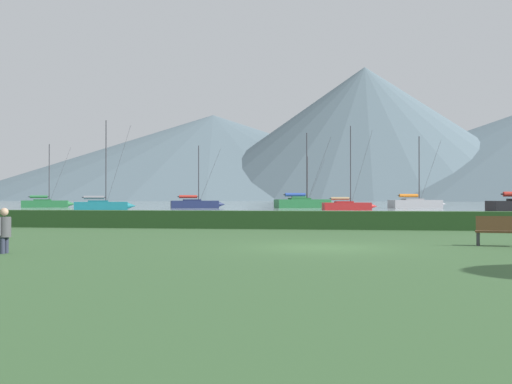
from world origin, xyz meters
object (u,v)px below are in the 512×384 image
(sailboat_slip_5, at_px, (347,205))
(sailboat_slip_8, at_px, (195,204))
(sailboat_slip_7, at_px, (305,203))
(person_seated_viewer, at_px, (4,228))
(sailboat_slip_1, at_px, (46,203))
(park_bench_under_tree, at_px, (503,229))
(sailboat_slip_9, at_px, (303,203))
(sailboat_slip_4, at_px, (416,203))
(sailboat_slip_6, at_px, (102,205))

(sailboat_slip_5, relative_size, sailboat_slip_8, 1.14)
(sailboat_slip_7, xyz_separation_m, person_seated_viewer, (-2.28, -92.57, 0.05))
(sailboat_slip_1, bearing_deg, park_bench_under_tree, -76.10)
(sailboat_slip_9, bearing_deg, sailboat_slip_8, 170.83)
(sailboat_slip_4, height_order, sailboat_slip_7, sailboat_slip_4)
(sailboat_slip_1, height_order, person_seated_viewer, sailboat_slip_1)
(sailboat_slip_1, xyz_separation_m, sailboat_slip_8, (24.29, -2.62, -0.00))
(person_seated_viewer, bearing_deg, sailboat_slip_7, 89.96)
(sailboat_slip_4, relative_size, person_seated_viewer, 8.27)
(sailboat_slip_7, height_order, person_seated_viewer, sailboat_slip_7)
(sailboat_slip_6, bearing_deg, person_seated_viewer, -89.72)
(sailboat_slip_1, distance_m, person_seated_viewer, 81.78)
(sailboat_slip_9, bearing_deg, sailboat_slip_7, 70.61)
(sailboat_slip_1, distance_m, sailboat_slip_7, 43.24)
(person_seated_viewer, bearing_deg, sailboat_slip_5, 82.32)
(sailboat_slip_7, bearing_deg, person_seated_viewer, -108.52)
(sailboat_slip_5, relative_size, park_bench_under_tree, 6.16)
(sailboat_slip_8, bearing_deg, sailboat_slip_9, -6.25)
(sailboat_slip_5, bearing_deg, sailboat_slip_6, 175.45)
(sailboat_slip_4, relative_size, park_bench_under_tree, 6.18)
(sailboat_slip_4, relative_size, sailboat_slip_6, 0.94)
(sailboat_slip_7, distance_m, person_seated_viewer, 92.60)
(sailboat_slip_5, distance_m, park_bench_under_tree, 55.60)
(sailboat_slip_5, xyz_separation_m, sailboat_slip_8, (-21.66, 10.64, 0.07))
(sailboat_slip_1, xyz_separation_m, sailboat_slip_5, (45.94, -13.26, -0.08))
(sailboat_slip_4, bearing_deg, person_seated_viewer, -125.47)
(sailboat_slip_5, bearing_deg, sailboat_slip_7, 90.34)
(sailboat_slip_7, xyz_separation_m, sailboat_slip_8, (-14.39, -21.96, 0.01))
(sailboat_slip_4, height_order, sailboat_slip_8, sailboat_slip_4)
(sailboat_slip_1, bearing_deg, sailboat_slip_4, -20.82)
(sailboat_slip_4, bearing_deg, park_bench_under_tree, -115.19)
(sailboat_slip_6, xyz_separation_m, sailboat_slip_7, (22.47, 36.61, 0.01))
(sailboat_slip_8, xyz_separation_m, sailboat_slip_9, (15.32, 3.57, 0.11))
(sailboat_slip_5, height_order, sailboat_slip_6, sailboat_slip_6)
(sailboat_slip_1, distance_m, sailboat_slip_8, 24.43)
(sailboat_slip_4, relative_size, sailboat_slip_8, 1.14)
(sailboat_slip_6, height_order, sailboat_slip_7, sailboat_slip_6)
(sailboat_slip_8, relative_size, park_bench_under_tree, 5.41)
(sailboat_slip_1, height_order, sailboat_slip_7, sailboat_slip_1)
(sailboat_slip_6, bearing_deg, sailboat_slip_5, -11.89)
(sailboat_slip_4, bearing_deg, sailboat_slip_9, 161.35)
(sailboat_slip_5, bearing_deg, sailboat_slip_8, 141.60)
(sailboat_slip_9, xyz_separation_m, person_seated_viewer, (-3.21, -74.18, -0.08))
(sailboat_slip_4, bearing_deg, sailboat_slip_6, -175.46)
(sailboat_slip_1, relative_size, sailboat_slip_6, 0.89)
(sailboat_slip_5, distance_m, sailboat_slip_8, 24.13)
(person_seated_viewer, bearing_deg, sailboat_slip_6, 111.21)
(sailboat_slip_4, xyz_separation_m, sailboat_slip_5, (-9.81, -14.87, -0.14))
(sailboat_slip_5, bearing_deg, sailboat_slip_9, 101.81)
(sailboat_slip_8, distance_m, person_seated_viewer, 71.64)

